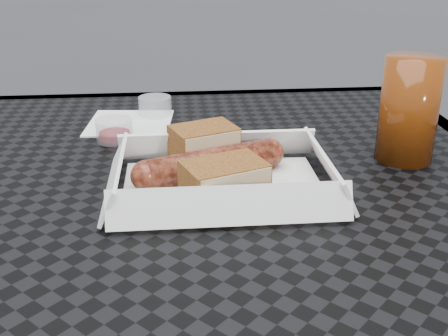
% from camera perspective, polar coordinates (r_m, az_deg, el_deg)
% --- Properties ---
extents(patio_table, '(0.80, 0.80, 0.74)m').
position_cam_1_polar(patio_table, '(0.67, -3.50, -7.86)').
color(patio_table, black).
rests_on(patio_table, ground).
extents(food_tray, '(0.22, 0.15, 0.00)m').
position_cam_1_polar(food_tray, '(0.62, -0.08, -1.99)').
color(food_tray, white).
rests_on(food_tray, patio_table).
extents(bratwurst, '(0.18, 0.09, 0.04)m').
position_cam_1_polar(bratwurst, '(0.64, -1.35, 0.43)').
color(bratwurst, maroon).
rests_on(bratwurst, food_tray).
extents(bread_near, '(0.09, 0.08, 0.05)m').
position_cam_1_polar(bread_near, '(0.68, -2.05, 2.33)').
color(bread_near, brown).
rests_on(bread_near, food_tray).
extents(bread_far, '(0.10, 0.08, 0.04)m').
position_cam_1_polar(bread_far, '(0.58, 0.04, -1.39)').
color(bread_far, brown).
rests_on(bread_far, food_tray).
extents(veg_garnish, '(0.03, 0.03, 0.00)m').
position_cam_1_polar(veg_garnish, '(0.59, 5.01, -3.28)').
color(veg_garnish, '#FF4D0B').
rests_on(veg_garnish, food_tray).
extents(napkin, '(0.13, 0.13, 0.00)m').
position_cam_1_polar(napkin, '(0.85, -9.54, 4.53)').
color(napkin, white).
rests_on(napkin, patio_table).
extents(condiment_cup_sauce, '(0.05, 0.05, 0.03)m').
position_cam_1_polar(condiment_cup_sauce, '(0.78, -11.07, 3.81)').
color(condiment_cup_sauce, maroon).
rests_on(condiment_cup_sauce, patio_table).
extents(condiment_cup_empty, '(0.05, 0.05, 0.03)m').
position_cam_1_polar(condiment_cup_empty, '(0.87, -7.02, 6.22)').
color(condiment_cup_empty, silver).
rests_on(condiment_cup_empty, patio_table).
extents(drink_glass, '(0.07, 0.07, 0.13)m').
position_cam_1_polar(drink_glass, '(0.72, 18.28, 5.67)').
color(drink_glass, '#5D2508').
rests_on(drink_glass, patio_table).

